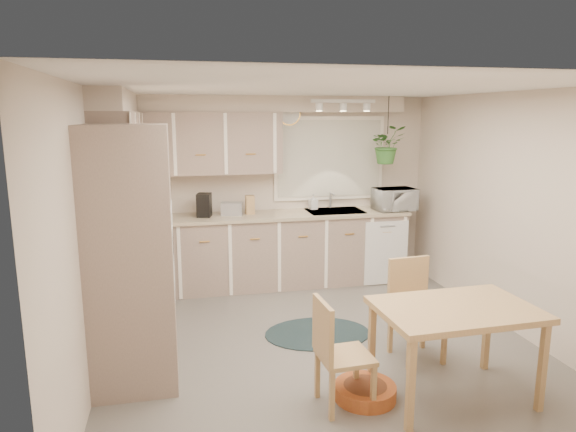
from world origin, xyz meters
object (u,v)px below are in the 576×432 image
(chair_back, at_px, (418,311))
(pet_bed, at_px, (365,392))
(dining_table, at_px, (453,352))
(braided_rug, at_px, (317,333))
(microwave, at_px, (395,197))
(chair_left, at_px, (345,353))

(chair_back, xyz_separation_m, pet_bed, (-0.69, -0.54, -0.39))
(dining_table, bearing_deg, braided_rug, 117.44)
(chair_back, bearing_deg, dining_table, 82.96)
(chair_back, relative_size, microwave, 1.73)
(dining_table, relative_size, braided_rug, 1.11)
(dining_table, distance_m, pet_bed, 0.75)
(pet_bed, bearing_deg, braided_rug, 91.69)
(braided_rug, xyz_separation_m, microwave, (1.45, 1.49, 1.11))
(dining_table, distance_m, microwave, 3.03)
(dining_table, relative_size, chair_back, 1.32)
(dining_table, distance_m, chair_back, 0.66)
(chair_back, relative_size, braided_rug, 0.84)
(dining_table, relative_size, microwave, 2.27)
(chair_back, bearing_deg, braided_rug, -48.46)
(dining_table, height_order, pet_bed, dining_table)
(braided_rug, bearing_deg, chair_left, -96.70)
(braided_rug, relative_size, pet_bed, 2.21)
(pet_bed, bearing_deg, chair_back, 37.80)
(chair_left, distance_m, pet_bed, 0.42)
(dining_table, height_order, microwave, microwave)
(chair_left, xyz_separation_m, chair_back, (0.88, 0.59, 0.02))
(chair_left, bearing_deg, microwave, 146.98)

